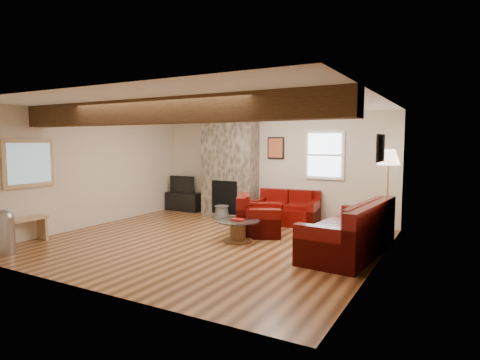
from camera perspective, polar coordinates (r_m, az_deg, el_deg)
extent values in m
plane|color=#502C15|center=(7.54, -4.63, -8.73)|extent=(8.00, 8.00, 0.00)
plane|color=white|center=(7.34, -4.78, 10.56)|extent=(8.00, 8.00, 0.00)
plane|color=beige|center=(9.73, 4.36, 1.92)|extent=(8.00, 0.00, 8.00)
plane|color=beige|center=(5.29, -21.55, -1.37)|extent=(8.00, 0.00, 8.00)
plane|color=beige|center=(9.34, -20.19, 1.46)|extent=(0.00, 7.50, 7.50)
plane|color=beige|center=(6.19, 19.03, -0.35)|extent=(0.00, 7.50, 7.50)
cube|color=black|center=(6.33, -11.19, 9.58)|extent=(6.00, 0.36, 0.38)
cube|color=#3D382F|center=(9.97, -1.47, 2.02)|extent=(1.40, 0.50, 2.50)
cube|color=black|center=(9.84, -2.21, -2.71)|extent=(0.70, 0.06, 0.90)
cube|color=#3D382F|center=(9.87, -2.35, -5.10)|extent=(1.00, 0.25, 0.08)
cylinder|color=#4B2D18|center=(7.52, -0.32, -8.60)|extent=(0.54, 0.54, 0.04)
cylinder|color=#4B2D18|center=(7.49, -0.32, -7.38)|extent=(0.29, 0.29, 0.36)
cylinder|color=silver|center=(7.44, -0.32, -5.81)|extent=(0.82, 0.82, 0.02)
cube|color=maroon|center=(7.44, -0.32, -5.64)|extent=(0.23, 0.16, 0.03)
cube|color=black|center=(10.91, -7.94, -3.04)|extent=(0.98, 0.39, 0.49)
imported|color=black|center=(10.85, -7.97, -0.58)|extent=(0.78, 0.10, 0.45)
cylinder|color=#A89346|center=(8.55, 20.06, -7.23)|extent=(0.31, 0.31, 0.03)
cylinder|color=#A89346|center=(8.42, 20.23, -2.27)|extent=(0.03, 0.03, 1.53)
cone|color=#FFE5C1|center=(8.36, 20.40, 3.08)|extent=(0.44, 0.44, 0.31)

